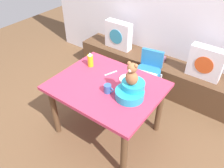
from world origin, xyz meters
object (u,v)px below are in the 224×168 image
object	(u,v)px
infant_seat_teal	(131,91)
highchair	(148,72)
pillow_floral_right	(206,63)
book_stack	(158,58)
ketchup_bottle	(90,60)
dinner_plate_near	(128,79)
coffee_mug	(108,89)
teddy_bear	(132,74)
pillow_floral_left	(118,35)
dining_table	(107,92)

from	to	relation	value
infant_seat_teal	highchair	bearing A→B (deg)	104.60
pillow_floral_right	book_stack	world-z (taller)	pillow_floral_right
ketchup_bottle	dinner_plate_near	bearing A→B (deg)	3.53
infant_seat_teal	coffee_mug	world-z (taller)	infant_seat_teal
pillow_floral_right	infant_seat_teal	xyz separation A→B (m)	(-0.40, -1.21, 0.13)
infant_seat_teal	teddy_bear	distance (m)	0.21
book_stack	highchair	distance (m)	0.44
pillow_floral_left	book_stack	size ratio (longest dim) A/B	2.20
book_stack	highchair	bearing A→B (deg)	-80.63
pillow_floral_left	pillow_floral_right	xyz separation A→B (m)	(1.40, 0.00, 0.00)
pillow_floral_left	coffee_mug	xyz separation A→B (m)	(0.77, -1.30, 0.11)
dining_table	highchair	xyz separation A→B (m)	(0.11, 0.79, -0.11)
infant_seat_teal	ketchup_bottle	distance (m)	0.73
pillow_floral_right	dining_table	size ratio (longest dim) A/B	0.37
teddy_bear	dinner_plate_near	world-z (taller)	teddy_bear
book_stack	highchair	xyz separation A→B (m)	(0.07, -0.44, 0.03)
infant_seat_teal	pillow_floral_right	bearing A→B (deg)	71.74
highchair	ketchup_bottle	distance (m)	0.84
teddy_bear	infant_seat_teal	bearing A→B (deg)	90.00
book_stack	coffee_mug	world-z (taller)	coffee_mug
pillow_floral_right	infant_seat_teal	distance (m)	1.28
infant_seat_teal	dinner_plate_near	world-z (taller)	infant_seat_teal
pillow_floral_left	dining_table	size ratio (longest dim) A/B	0.37
dining_table	ketchup_bottle	size ratio (longest dim) A/B	6.42
teddy_bear	dinner_plate_near	xyz separation A→B (m)	(-0.18, 0.23, -0.27)
pillow_floral_left	ketchup_bottle	bearing A→B (deg)	-74.05
dining_table	teddy_bear	size ratio (longest dim) A/B	4.75
pillow_floral_right	ketchup_bottle	xyz separation A→B (m)	(-1.11, -1.02, 0.15)
dining_table	infant_seat_teal	distance (m)	0.36
ketchup_bottle	highchair	bearing A→B (deg)	50.15
highchair	dining_table	bearing A→B (deg)	-97.83
pillow_floral_right	book_stack	xyz separation A→B (m)	(-0.68, 0.02, -0.18)
coffee_mug	infant_seat_teal	bearing A→B (deg)	20.47
book_stack	ketchup_bottle	size ratio (longest dim) A/B	1.08
teddy_bear	dining_table	bearing A→B (deg)	178.64
coffee_mug	highchair	bearing A→B (deg)	88.56
highchair	ketchup_bottle	size ratio (longest dim) A/B	4.27
pillow_floral_right	coffee_mug	distance (m)	1.45
pillow_floral_right	ketchup_bottle	distance (m)	1.51
pillow_floral_right	dining_table	xyz separation A→B (m)	(-0.72, -1.20, -0.05)
book_stack	highchair	world-z (taller)	highchair
teddy_bear	dinner_plate_near	distance (m)	0.40
highchair	coffee_mug	bearing A→B (deg)	-91.44
pillow_floral_left	book_stack	xyz separation A→B (m)	(0.72, 0.02, -0.18)
dining_table	highchair	bearing A→B (deg)	82.17
teddy_bear	highchair	bearing A→B (deg)	104.59
book_stack	teddy_bear	distance (m)	1.37
pillow_floral_right	book_stack	bearing A→B (deg)	178.23
dining_table	dinner_plate_near	world-z (taller)	dinner_plate_near
dining_table	infant_seat_teal	bearing A→B (deg)	-1.27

